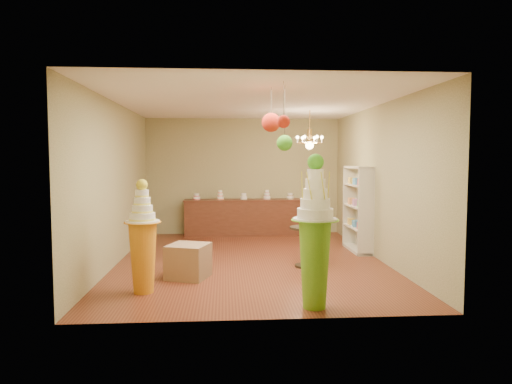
{
  "coord_description": "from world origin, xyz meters",
  "views": [
    {
      "loc": [
        -0.49,
        -8.66,
        1.95
      ],
      "look_at": [
        0.11,
        0.0,
        1.33
      ],
      "focal_mm": 32.0,
      "sensor_mm": 36.0,
      "label": 1
    }
  ],
  "objects": [
    {
      "name": "pom_green_mid",
      "position": [
        0.37,
        -2.13,
        2.19
      ],
      "size": [
        0.23,
        0.23,
        0.93
      ],
      "color": "#443E31",
      "rests_on": "ceiling"
    },
    {
      "name": "vase",
      "position": [
        0.97,
        -0.58,
        0.83
      ],
      "size": [
        0.2,
        0.2,
        0.18
      ],
      "primitive_type": "imported",
      "rotation": [
        0.0,
        0.0,
        -0.16
      ],
      "color": "beige",
      "rests_on": "round_table"
    },
    {
      "name": "pom_red_left",
      "position": [
        0.19,
        -1.98,
        2.49
      ],
      "size": [
        0.28,
        0.28,
        0.65
      ],
      "color": "#443E31",
      "rests_on": "ceiling"
    },
    {
      "name": "wall_front",
      "position": [
        0.0,
        -3.25,
        1.5
      ],
      "size": [
        5.0,
        0.04,
        3.0
      ],
      "primitive_type": "cube",
      "color": "#999567",
      "rests_on": "ground"
    },
    {
      "name": "round_table",
      "position": [
        0.97,
        -0.58,
        0.47
      ],
      "size": [
        0.58,
        0.58,
        0.73
      ],
      "rotation": [
        0.0,
        0.0,
        0.01
      ],
      "color": "black",
      "rests_on": "floor"
    },
    {
      "name": "wall_back",
      "position": [
        0.0,
        3.25,
        1.5
      ],
      "size": [
        5.0,
        0.04,
        3.0
      ],
      "primitive_type": "cube",
      "color": "#999567",
      "rests_on": "ground"
    },
    {
      "name": "burlap_riser",
      "position": [
        -1.09,
        -1.21,
        0.28
      ],
      "size": [
        0.78,
        0.78,
        0.56
      ],
      "primitive_type": "cube",
      "rotation": [
        0.0,
        0.0,
        -0.33
      ],
      "color": "#91704F",
      "rests_on": "floor"
    },
    {
      "name": "pedestal_orange",
      "position": [
        -1.68,
        -2.0,
        0.67
      ],
      "size": [
        0.58,
        0.58,
        1.66
      ],
      "rotation": [
        0.0,
        0.0,
        0.2
      ],
      "color": "orange",
      "rests_on": "floor"
    },
    {
      "name": "ceiling",
      "position": [
        0.0,
        0.0,
        3.0
      ],
      "size": [
        6.5,
        6.5,
        0.0
      ],
      "primitive_type": "plane",
      "rotation": [
        3.14,
        0.0,
        0.0
      ],
      "color": "white",
      "rests_on": "ground"
    },
    {
      "name": "floor",
      "position": [
        0.0,
        0.0,
        0.0
      ],
      "size": [
        6.5,
        6.5,
        0.0
      ],
      "primitive_type": "plane",
      "color": "#5F2A19",
      "rests_on": "ground"
    },
    {
      "name": "chandelier",
      "position": [
        1.34,
        1.08,
        2.3
      ],
      "size": [
        0.65,
        0.65,
        0.85
      ],
      "rotation": [
        0.0,
        0.0,
        -0.08
      ],
      "color": "gold",
      "rests_on": "ceiling"
    },
    {
      "name": "pom_red_right",
      "position": [
        0.31,
        -2.48,
        2.46
      ],
      "size": [
        0.18,
        0.18,
        0.63
      ],
      "color": "#443E31",
      "rests_on": "ceiling"
    },
    {
      "name": "sideboard",
      "position": [
        0.0,
        2.97,
        0.48
      ],
      "size": [
        3.04,
        0.54,
        1.16
      ],
      "color": "#54291A",
      "rests_on": "floor"
    },
    {
      "name": "wall_left",
      "position": [
        -2.5,
        0.0,
        1.5
      ],
      "size": [
        0.04,
        6.5,
        3.0
      ],
      "primitive_type": "cube",
      "color": "#999567",
      "rests_on": "ground"
    },
    {
      "name": "shelving_unit",
      "position": [
        2.34,
        0.8,
        0.9
      ],
      "size": [
        0.33,
        1.2,
        1.8
      ],
      "color": "beige",
      "rests_on": "floor"
    },
    {
      "name": "wall_right",
      "position": [
        2.5,
        0.0,
        1.5
      ],
      "size": [
        0.04,
        6.5,
        3.0
      ],
      "primitive_type": "cube",
      "color": "#999567",
      "rests_on": "ground"
    },
    {
      "name": "pedestal_green",
      "position": [
        0.68,
        -2.85,
        0.84
      ],
      "size": [
        0.58,
        0.58,
        2.02
      ],
      "rotation": [
        0.0,
        0.0,
        -0.01
      ],
      "color": "#71C12A",
      "rests_on": "floor"
    }
  ]
}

